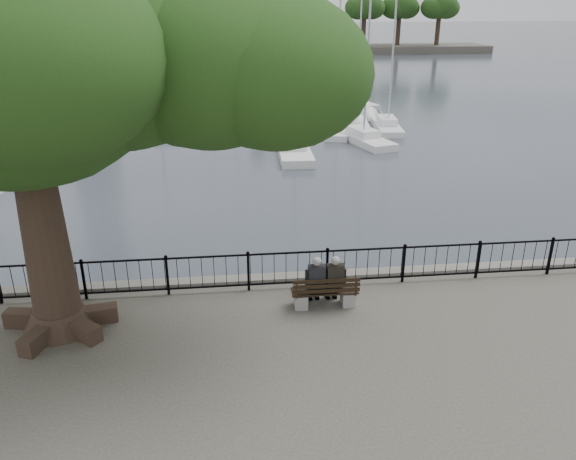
{
  "coord_description": "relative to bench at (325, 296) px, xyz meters",
  "views": [
    {
      "loc": [
        -1.42,
        -10.11,
        6.84
      ],
      "look_at": [
        0.0,
        2.5,
        1.6
      ],
      "focal_mm": 35.0,
      "sensor_mm": 36.0,
      "label": 1
    }
  ],
  "objects": [
    {
      "name": "tree",
      "position": [
        -5.2,
        -0.12,
        5.66
      ],
      "size": [
        11.08,
        7.74,
        9.05
      ],
      "color": "black",
      "rests_on": "ground"
    },
    {
      "name": "person_left",
      "position": [
        -0.21,
        0.09,
        0.32
      ],
      "size": [
        0.39,
        0.66,
        1.33
      ],
      "color": "black",
      "rests_on": "ground"
    },
    {
      "name": "sailboat_h",
      "position": [
        -3.31,
        36.66,
        -0.97
      ],
      "size": [
        1.52,
        4.77,
        10.26
      ],
      "color": "white",
      "rests_on": "ground"
    },
    {
      "name": "sailboat_j",
      "position": [
        4.68,
        22.81,
        -0.98
      ],
      "size": [
        2.25,
        5.11,
        9.96
      ],
      "color": "white",
      "rests_on": "ground"
    },
    {
      "name": "sailboat_g",
      "position": [
        8.2,
        32.43,
        -1.0
      ],
      "size": [
        2.68,
        5.29,
        9.15
      ],
      "color": "white",
      "rests_on": "ground"
    },
    {
      "name": "sailboat_i",
      "position": [
        1.45,
        18.05,
        -0.91
      ],
      "size": [
        1.85,
        6.05,
        13.72
      ],
      "color": "white",
      "rests_on": "ground"
    },
    {
      "name": "sailboat_d",
      "position": [
        8.18,
        23.5,
        -1.0
      ],
      "size": [
        2.02,
        5.31,
        9.45
      ],
      "color": "white",
      "rests_on": "ground"
    },
    {
      "name": "lion_monument",
      "position": [
        1.23,
        48.46,
        0.93
      ],
      "size": [
        6.0,
        6.0,
        8.85
      ],
      "color": "#5B5751",
      "rests_on": "ground"
    },
    {
      "name": "sailboat_e",
      "position": [
        -11.69,
        27.58,
        -0.93
      ],
      "size": [
        2.19,
        4.85,
        11.46
      ],
      "color": "white",
      "rests_on": "ground"
    },
    {
      "name": "sailboat_c",
      "position": [
        5.81,
        20.34,
        -0.98
      ],
      "size": [
        3.02,
        5.7,
        10.68
      ],
      "color": "white",
      "rests_on": "ground"
    },
    {
      "name": "bench",
      "position": [
        0.0,
        0.0,
        0.0
      ],
      "size": [
        1.59,
        0.49,
        0.84
      ],
      "color": "slate",
      "rests_on": "ground"
    },
    {
      "name": "sailboat_b",
      "position": [
        -6.24,
        24.31,
        -0.93
      ],
      "size": [
        2.49,
        5.46,
        12.35
      ],
      "color": "white",
      "rests_on": "ground"
    },
    {
      "name": "person_right",
      "position": [
        0.23,
        0.09,
        0.32
      ],
      "size": [
        0.39,
        0.66,
        1.33
      ],
      "color": "black",
      "rests_on": "ground"
    },
    {
      "name": "far_shore",
      "position": [
        24.78,
        77.98,
        2.71
      ],
      "size": [
        30.0,
        8.6,
        9.18
      ],
      "color": "#403D35",
      "rests_on": "ground"
    },
    {
      "name": "harbor",
      "position": [
        -0.77,
        1.53,
        -0.79
      ],
      "size": [
        260.0,
        260.0,
        1.2
      ],
      "color": "#5B5751",
      "rests_on": "ground"
    },
    {
      "name": "sailboat_f",
      "position": [
        -1.26,
        35.51,
        -0.98
      ],
      "size": [
        3.06,
        5.17,
        10.22
      ],
      "color": "white",
      "rests_on": "ground"
    },
    {
      "name": "railing",
      "position": [
        -0.77,
        1.03,
        0.27
      ],
      "size": [
        22.06,
        0.06,
        1.0
      ],
      "color": "black",
      "rests_on": "ground"
    }
  ]
}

